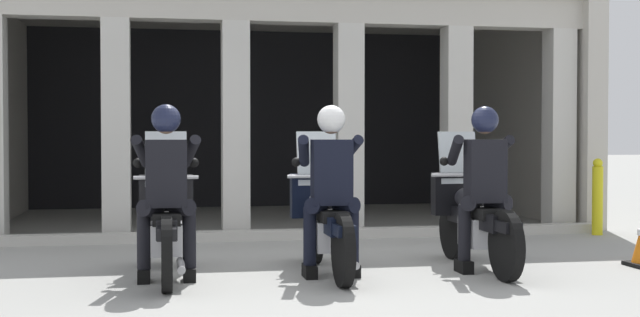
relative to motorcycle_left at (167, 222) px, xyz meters
name	(u,v)px	position (x,y,z in m)	size (l,w,h in m)	color
ground_plane	(281,235)	(1.49, 3.03, -0.50)	(80.00, 80.00, 0.00)	#999993
station_building	(269,86)	(1.65, 5.54, 1.60)	(8.62, 5.14, 3.37)	black
kerb_strip	(299,234)	(1.65, 2.53, -0.44)	(8.12, 0.24, 0.12)	#B7B5AD
motorcycle_left	(167,222)	(0.00, 0.00, 0.00)	(0.62, 2.04, 1.35)	black
police_officer_left	(166,177)	(0.00, -0.28, 0.44)	(0.63, 0.61, 1.58)	black
motorcycle_center	(325,220)	(1.49, -0.04, 0.00)	(0.62, 2.04, 1.35)	black
police_officer_center	(331,176)	(1.49, -0.32, 0.44)	(0.63, 0.61, 1.58)	black
motorcycle_right	(473,217)	(2.98, -0.03, 0.00)	(0.62, 2.04, 1.35)	black
police_officer_right	(484,174)	(2.98, -0.31, 0.44)	(0.63, 0.61, 1.58)	black
bollard_kerbside	(597,197)	(5.57, 2.25, 0.00)	(0.14, 0.14, 1.01)	yellow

